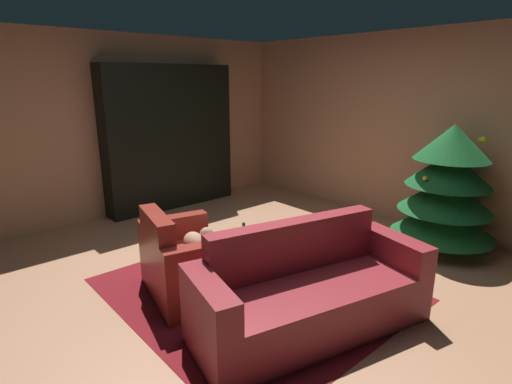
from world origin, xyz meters
TOP-DOWN VIEW (x-y plane):
  - ground_plane at (0.00, 0.00)m, footprint 6.98×6.98m
  - wall_back at (0.00, 2.65)m, footprint 5.94×0.06m
  - wall_left at (-2.94, 0.00)m, footprint 0.06×5.35m
  - area_rug at (0.11, -0.21)m, footprint 2.54×2.29m
  - bookshelf_unit at (-2.70, 0.71)m, footprint 0.33×2.05m
  - armchair_red at (-0.25, -0.73)m, footprint 1.06×0.87m
  - couch_red at (0.85, -0.27)m, footprint 1.14×2.03m
  - coffee_table at (0.26, -0.21)m, footprint 0.77×0.77m
  - book_stack_on_table at (0.24, -0.17)m, footprint 0.19×0.19m
  - bottle_on_table at (0.23, -0.42)m, footprint 0.07×0.07m
  - decorated_tree at (0.84, 2.09)m, footprint 1.15×1.15m

SIDE VIEW (x-z plane):
  - ground_plane at x=0.00m, z-range 0.00..0.00m
  - area_rug at x=0.11m, z-range 0.00..0.01m
  - couch_red at x=0.85m, z-range -0.13..0.71m
  - armchair_red at x=-0.25m, z-range -0.11..0.71m
  - coffee_table at x=0.26m, z-range 0.19..0.63m
  - book_stack_on_table at x=0.24m, z-range 0.44..0.51m
  - bottle_on_table at x=0.23m, z-range 0.41..0.73m
  - decorated_tree at x=0.84m, z-range 0.01..1.47m
  - bookshelf_unit at x=-2.70m, z-range -0.03..2.12m
  - wall_back at x=0.00m, z-range 0.00..2.56m
  - wall_left at x=-2.94m, z-range 0.00..2.56m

